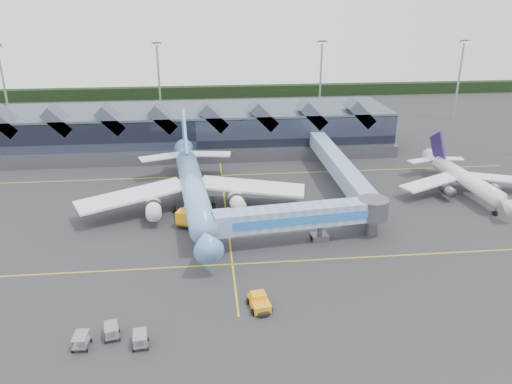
{
  "coord_description": "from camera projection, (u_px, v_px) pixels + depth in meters",
  "views": [
    {
      "loc": [
        -3.02,
        -67.79,
        34.62
      ],
      "look_at": [
        4.71,
        5.8,
        5.0
      ],
      "focal_mm": 35.0,
      "sensor_mm": 36.0,
      "label": 1
    }
  ],
  "objects": [
    {
      "name": "jet_bridge",
      "position": [
        313.0,
        216.0,
        73.35
      ],
      "size": [
        26.61,
        6.79,
        5.98
      ],
      "rotation": [
        0.0,
        0.0,
        0.12
      ],
      "color": "#7D99D0",
      "rests_on": "ground"
    },
    {
      "name": "taxi_stripes",
      "position": [
        226.0,
        211.0,
        84.98
      ],
      "size": [
        120.0,
        60.0,
        0.01
      ],
      "color": "gold",
      "rests_on": "ground"
    },
    {
      "name": "fuel_truck",
      "position": [
        194.0,
        208.0,
        81.72
      ],
      "size": [
        5.42,
        9.33,
        3.18
      ],
      "rotation": [
        0.0,
        0.0,
        -0.38
      ],
      "color": "black",
      "rests_on": "ground"
    },
    {
      "name": "light_masts",
      "position": [
        295.0,
        83.0,
        131.13
      ],
      "size": [
        132.4,
        42.56,
        22.45
      ],
      "color": "#93949B",
      "rests_on": "ground"
    },
    {
      "name": "ground",
      "position": [
        229.0,
        238.0,
        75.75
      ],
      "size": [
        260.0,
        260.0,
        0.0
      ],
      "primitive_type": "plane",
      "color": "#272729",
      "rests_on": "ground"
    },
    {
      "name": "regional_jet",
      "position": [
        463.0,
        178.0,
        91.6
      ],
      "size": [
        25.27,
        27.61,
        9.47
      ],
      "rotation": [
        0.0,
        0.0,
        0.07
      ],
      "color": "white",
      "rests_on": "ground"
    },
    {
      "name": "main_airliner",
      "position": [
        193.0,
        187.0,
        83.87
      ],
      "size": [
        38.93,
        44.99,
        14.44
      ],
      "rotation": [
        0.0,
        0.0,
        0.1
      ],
      "color": "#6A90D8",
      "rests_on": "ground"
    },
    {
      "name": "pushback_tug",
      "position": [
        259.0,
        302.0,
        58.67
      ],
      "size": [
        2.9,
        4.08,
        1.69
      ],
      "rotation": [
        0.0,
        0.0,
        0.16
      ],
      "color": "orange",
      "rests_on": "ground"
    },
    {
      "name": "tree_line_far",
      "position": [
        212.0,
        92.0,
        176.56
      ],
      "size": [
        260.0,
        4.0,
        4.0
      ],
      "primitive_type": "cube",
      "color": "black",
      "rests_on": "ground"
    },
    {
      "name": "baggage_carts",
      "position": [
        111.0,
        337.0,
        52.62
      ],
      "size": [
        7.7,
        4.12,
        1.56
      ],
      "rotation": [
        0.0,
        0.0,
        0.09
      ],
      "color": "gray",
      "rests_on": "ground"
    },
    {
      "name": "terminal",
      "position": [
        196.0,
        129.0,
        117.16
      ],
      "size": [
        90.0,
        22.25,
        12.52
      ],
      "color": "black",
      "rests_on": "ground"
    }
  ]
}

